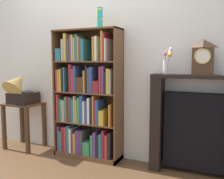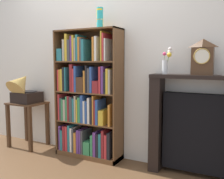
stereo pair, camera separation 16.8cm
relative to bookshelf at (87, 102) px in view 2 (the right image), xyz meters
The scene contains 9 objects.
ground_plane 0.74m from the bookshelf, 75.55° to the right, with size 7.84×6.40×0.02m, color brown.
wall_back 0.63m from the bookshelf, 46.23° to the left, with size 4.84×0.08×2.60m, color silver.
bookshelf is the anchor object (origin of this frame).
cup_stack 1.05m from the bookshelf, ahead, with size 0.08×0.08×0.25m.
side_table_left 1.02m from the bookshelf, behind, with size 0.49×0.41×0.65m.
gramophone 1.00m from the bookshelf, behind, with size 0.33×0.46×0.49m.
fireplace_mantel 1.36m from the bookshelf, ahead, with size 0.98×0.24×1.10m.
mantel_clock 1.50m from the bookshelf, ahead, with size 0.21×0.12×0.37m.
flower_vase 1.14m from the bookshelf, ahead, with size 0.10×0.09×0.29m.
Camera 2 is at (1.73, -2.60, 1.24)m, focal length 40.36 mm.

